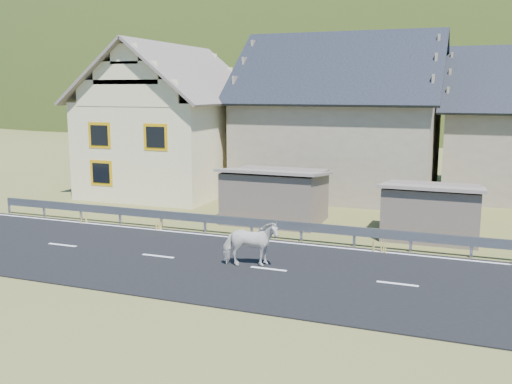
% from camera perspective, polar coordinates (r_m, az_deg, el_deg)
% --- Properties ---
extents(ground, '(160.00, 160.00, 0.00)m').
position_cam_1_polar(ground, '(18.23, 1.27, -7.82)').
color(ground, '#454B1E').
rests_on(ground, ground).
extents(road, '(60.00, 7.00, 0.04)m').
position_cam_1_polar(road, '(18.22, 1.27, -7.76)').
color(road, black).
rests_on(road, ground).
extents(lane_markings, '(60.00, 6.60, 0.01)m').
position_cam_1_polar(lane_markings, '(18.22, 1.27, -7.69)').
color(lane_markings, silver).
rests_on(lane_markings, road).
extents(guardrail, '(28.10, 0.09, 0.75)m').
position_cam_1_polar(guardrail, '(21.45, 4.55, -3.52)').
color(guardrail, '#93969B').
rests_on(guardrail, ground).
extents(shed_left, '(4.30, 3.30, 2.40)m').
position_cam_1_polar(shed_left, '(24.56, 1.92, -0.46)').
color(shed_left, '#6E5D50').
rests_on(shed_left, ground).
extents(shed_right, '(3.80, 2.90, 2.20)m').
position_cam_1_polar(shed_right, '(22.87, 17.12, -1.97)').
color(shed_right, '#6E5D50').
rests_on(shed_right, ground).
extents(house_cream, '(7.80, 9.80, 8.30)m').
position_cam_1_polar(house_cream, '(32.46, -8.46, 7.82)').
color(house_cream, beige).
rests_on(house_cream, ground).
extents(house_stone_a, '(10.80, 9.80, 8.90)m').
position_cam_1_polar(house_stone_a, '(32.09, 8.61, 8.29)').
color(house_stone_a, gray).
rests_on(house_stone_a, ground).
extents(mountain, '(440.00, 280.00, 260.00)m').
position_cam_1_polar(mountain, '(198.03, 20.27, 2.12)').
color(mountain, '#22300B').
rests_on(mountain, ground).
extents(conifer_patch, '(76.00, 50.00, 28.00)m').
position_cam_1_polar(conifer_patch, '(140.20, -5.10, 10.30)').
color(conifer_patch, black).
rests_on(conifer_patch, ground).
extents(horse, '(1.36, 1.93, 1.49)m').
position_cam_1_polar(horse, '(18.29, -0.57, -5.19)').
color(horse, beige).
rests_on(horse, road).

